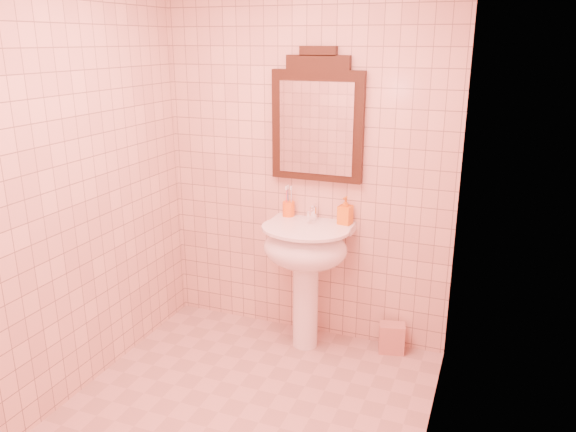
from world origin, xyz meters
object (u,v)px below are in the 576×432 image
at_px(soap_dispenser, 345,211).
at_px(towel, 392,338).
at_px(pedestal_sink, 306,256).
at_px(mirror, 317,120).
at_px(toothbrush_cup, 289,209).

relative_size(soap_dispenser, towel, 0.90).
bearing_deg(pedestal_sink, towel, 12.92).
bearing_deg(mirror, soap_dispenser, -12.29).
bearing_deg(pedestal_sink, soap_dispenser, 35.12).
xyz_separation_m(mirror, toothbrush_cup, (-0.19, -0.02, -0.61)).
relative_size(pedestal_sink, mirror, 1.01).
relative_size(mirror, toothbrush_cup, 4.49).
bearing_deg(toothbrush_cup, soap_dispenser, -3.90).
bearing_deg(pedestal_sink, mirror, 90.00).
relative_size(mirror, soap_dispenser, 4.62).
relative_size(toothbrush_cup, soap_dispenser, 1.03).
xyz_separation_m(pedestal_sink, mirror, (0.00, 0.20, 0.86)).
relative_size(toothbrush_cup, towel, 0.93).
distance_m(pedestal_sink, toothbrush_cup, 0.37).
bearing_deg(toothbrush_cup, towel, -3.71).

